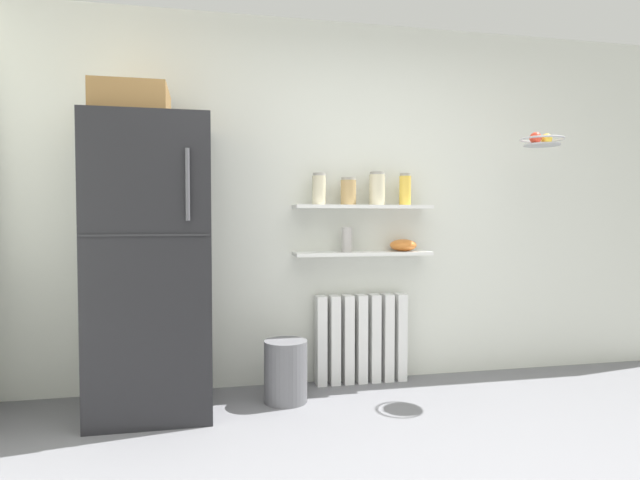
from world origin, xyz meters
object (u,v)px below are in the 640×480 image
radiator (361,339)px  trash_bin (286,371)px  vase (347,240)px  shelf_bowl (403,245)px  storage_jar_0 (319,189)px  storage_jar_1 (348,191)px  storage_jar_2 (377,189)px  storage_jar_3 (405,189)px  hanging_fruit_basket (542,140)px  refrigerator (152,259)px

radiator → trash_bin: bearing=-153.4°
vase → shelf_bowl: bearing=0.0°
storage_jar_0 → storage_jar_1: storage_jar_0 is taller
radiator → storage_jar_1: size_ratio=3.43×
storage_jar_1 → storage_jar_2: 0.21m
radiator → shelf_bowl: 0.74m
storage_jar_0 → vase: bearing=0.0°
trash_bin → storage_jar_0: bearing=44.0°
storage_jar_3 → hanging_fruit_basket: size_ratio=0.79×
storage_jar_2 → trash_bin: bearing=-159.1°
storage_jar_1 → storage_jar_2: (0.21, 0.00, 0.02)m
storage_jar_0 → trash_bin: 1.26m
storage_jar_3 → trash_bin: bearing=-163.6°
radiator → shelf_bowl: shelf_bowl is taller
storage_jar_3 → shelf_bowl: size_ratio=1.19×
radiator → refrigerator: bearing=-169.2°
storage_jar_3 → vase: 0.56m
storage_jar_3 → radiator: bearing=174.6°
storage_jar_0 → hanging_fruit_basket: (1.48, -0.37, 0.33)m
trash_bin → hanging_fruit_basket: 2.33m
hanging_fruit_basket → trash_bin: bearing=176.6°
radiator → storage_jar_1: bearing=-164.2°
storage_jar_0 → storage_jar_3: (0.64, 0.00, 0.00)m
radiator → storage_jar_3: bearing=-5.4°
storage_jar_1 → hanging_fruit_basket: size_ratio=0.66×
storage_jar_0 → trash_bin: storage_jar_0 is taller
storage_jar_3 → vase: storage_jar_3 is taller
storage_jar_1 → shelf_bowl: size_ratio=1.01×
radiator → storage_jar_3: size_ratio=2.89×
storage_jar_3 → trash_bin: storage_jar_3 is taller
trash_bin → storage_jar_1: bearing=28.7°
radiator → storage_jar_0: bearing=-174.6°
vase → hanging_fruit_basket: (1.28, -0.37, 0.69)m
storage_jar_0 → vase: size_ratio=1.26×
storage_jar_1 → storage_jar_3: storage_jar_3 is taller
refrigerator → storage_jar_2: (1.53, 0.24, 0.46)m
radiator → storage_jar_0: 1.12m
radiator → vase: bearing=-165.5°
hanging_fruit_basket → storage_jar_0: bearing=165.8°
storage_jar_3 → refrigerator: bearing=-172.1°
storage_jar_0 → vase: storage_jar_0 is taller
storage_jar_2 → vase: size_ratio=1.35×
storage_jar_0 → hanging_fruit_basket: hanging_fruit_basket is taller
storage_jar_0 → hanging_fruit_basket: 1.56m
storage_jar_2 → storage_jar_0: bearing=180.0°
storage_jar_1 → trash_bin: storage_jar_1 is taller
refrigerator → trash_bin: (0.83, -0.03, -0.74)m
refrigerator → hanging_fruit_basket: (2.58, -0.13, 0.79)m
refrigerator → shelf_bowl: size_ratio=10.21×
storage_jar_2 → refrigerator: bearing=-171.0°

